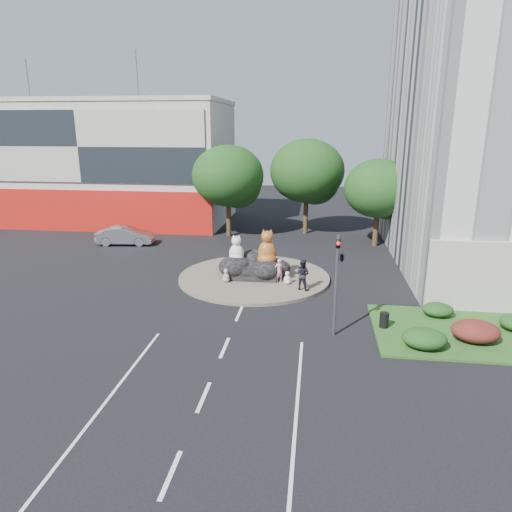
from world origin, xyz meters
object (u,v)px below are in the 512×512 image
(kitten_white, at_px, (287,277))
(cat_tabby, at_px, (267,247))
(parked_car, at_px, (125,236))
(pedestrian_pink, at_px, (279,271))
(kitten_calico, at_px, (226,275))
(cat_white, at_px, (237,249))
(pedestrian_dark, at_px, (302,275))
(litter_bin, at_px, (384,320))

(kitten_white, bearing_deg, cat_tabby, 112.46)
(kitten_white, bearing_deg, parked_car, 120.61)
(pedestrian_pink, bearing_deg, kitten_white, 122.91)
(kitten_calico, bearing_deg, cat_white, 113.69)
(cat_white, height_order, cat_tabby, cat_tabby)
(cat_white, distance_m, pedestrian_dark, 4.98)
(pedestrian_dark, bearing_deg, pedestrian_pink, -17.51)
(cat_tabby, xyz_separation_m, parked_car, (-13.08, 7.74, -1.48))
(pedestrian_dark, bearing_deg, litter_bin, 151.87)
(kitten_white, relative_size, litter_bin, 1.11)
(kitten_calico, relative_size, litter_bin, 1.17)
(cat_tabby, distance_m, parked_car, 15.27)
(pedestrian_pink, xyz_separation_m, litter_bin, (5.77, -5.91, -0.47))
(kitten_calico, height_order, pedestrian_dark, pedestrian_dark)
(cat_white, xyz_separation_m, litter_bin, (8.65, -6.88, -1.54))
(kitten_calico, xyz_separation_m, pedestrian_dark, (4.86, -0.80, 0.51))
(cat_white, relative_size, cat_tabby, 0.81)
(kitten_white, relative_size, pedestrian_dark, 0.44)
(kitten_calico, relative_size, pedestrian_dark, 0.47)
(cat_tabby, bearing_deg, litter_bin, -53.50)
(cat_tabby, height_order, kitten_white, cat_tabby)
(parked_car, xyz_separation_m, litter_bin, (19.69, -14.58, -0.29))
(pedestrian_dark, relative_size, parked_car, 0.40)
(kitten_white, relative_size, parked_car, 0.18)
(parked_car, bearing_deg, pedestrian_dark, -129.73)
(pedestrian_dark, bearing_deg, parked_car, -12.48)
(cat_tabby, xyz_separation_m, litter_bin, (6.62, -6.84, -1.77))
(cat_white, xyz_separation_m, pedestrian_dark, (4.41, -2.14, -0.89))
(cat_tabby, bearing_deg, pedestrian_pink, -55.32)
(pedestrian_pink, relative_size, pedestrian_dark, 0.81)
(parked_car, height_order, litter_bin, parked_car)
(pedestrian_pink, bearing_deg, pedestrian_dark, 108.20)
(kitten_white, xyz_separation_m, parked_car, (-14.48, 8.91, 0.17))
(cat_tabby, height_order, pedestrian_dark, cat_tabby)
(kitten_calico, height_order, litter_bin, kitten_calico)
(cat_white, height_order, parked_car, cat_white)
(cat_white, xyz_separation_m, kitten_calico, (-0.45, -1.34, -1.40))
(pedestrian_pink, relative_size, parked_car, 0.32)
(litter_bin, bearing_deg, pedestrian_dark, 131.85)
(kitten_white, height_order, pedestrian_pink, pedestrian_pink)
(cat_white, height_order, kitten_white, cat_white)
(cat_white, bearing_deg, parked_car, 142.96)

